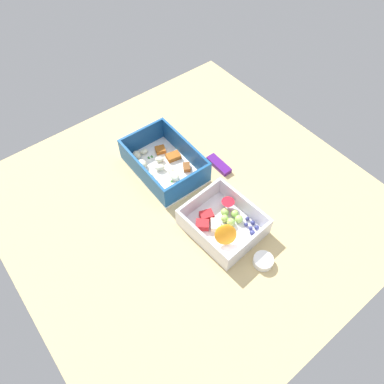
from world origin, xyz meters
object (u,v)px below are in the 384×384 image
pasta_container (164,165)px  candy_bar (219,165)px  paper_cup_liner (263,261)px  fruit_bowl (223,223)px

pasta_container → candy_bar: pasta_container is taller
paper_cup_liner → pasta_container: bearing=-177.9°
pasta_container → candy_bar: 13.57cm
fruit_bowl → pasta_container: bearing=-178.9°
candy_bar → paper_cup_liner: (25.63, -10.15, 0.22)cm
candy_bar → paper_cup_liner: 27.57cm
fruit_bowl → candy_bar: bearing=142.0°
paper_cup_liner → fruit_bowl: bearing=-176.1°
candy_bar → paper_cup_liner: size_ratio=1.68×
fruit_bowl → candy_bar: fruit_bowl is taller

